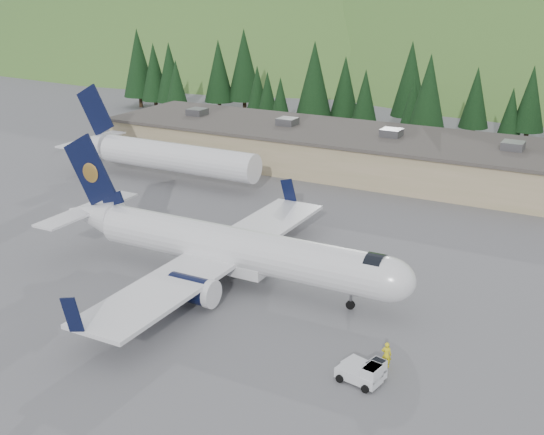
{
  "coord_description": "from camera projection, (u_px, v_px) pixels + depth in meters",
  "views": [
    {
      "loc": [
        27.54,
        -44.63,
        24.3
      ],
      "look_at": [
        0.0,
        6.0,
        4.0
      ],
      "focal_mm": 45.0,
      "sensor_mm": 36.0,
      "label": 1
    }
  ],
  "objects": [
    {
      "name": "terminal_building",
      "position": [
        354.0,
        151.0,
        90.33
      ],
      "size": [
        71.0,
        17.0,
        6.1
      ],
      "color": "tan",
      "rests_on": "ground"
    },
    {
      "name": "tree_line",
      "position": [
        379.0,
        88.0,
        110.59
      ],
      "size": [
        113.55,
        19.15,
        14.29
      ],
      "color": "black",
      "rests_on": "ground"
    },
    {
      "name": "second_airliner",
      "position": [
        159.0,
        154.0,
        85.82
      ],
      "size": [
        27.5,
        11.0,
        10.05
      ],
      "color": "white",
      "rests_on": "ground"
    },
    {
      "name": "baggage_tug_b",
      "position": [
        367.0,
        369.0,
        43.59
      ],
      "size": [
        3.01,
        2.24,
        1.46
      ],
      "rotation": [
        0.0,
        0.0,
        -0.27
      ],
      "color": "silver",
      "rests_on": "ground"
    },
    {
      "name": "ramp_worker",
      "position": [
        386.0,
        355.0,
        44.76
      ],
      "size": [
        0.75,
        0.58,
        1.83
      ],
      "primitive_type": "imported",
      "rotation": [
        0.0,
        0.0,
        3.38
      ],
      "color": "yellow",
      "rests_on": "ground"
    },
    {
      "name": "baggage_tug_a",
      "position": [
        362.0,
        374.0,
        42.97
      ],
      "size": [
        3.01,
        2.08,
        1.5
      ],
      "rotation": [
        0.0,
        0.0,
        -0.17
      ],
      "color": "silver",
      "rests_on": "ground"
    },
    {
      "name": "airliner",
      "position": [
        227.0,
        248.0,
        56.91
      ],
      "size": [
        33.69,
        31.56,
        11.23
      ],
      "rotation": [
        0.0,
        0.0,
        0.01
      ],
      "color": "white",
      "rests_on": "ground"
    },
    {
      "name": "ground",
      "position": [
        238.0,
        283.0,
        57.46
      ],
      "size": [
        600.0,
        600.0,
        0.0
      ],
      "primitive_type": "plane",
      "color": "slate"
    }
  ]
}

